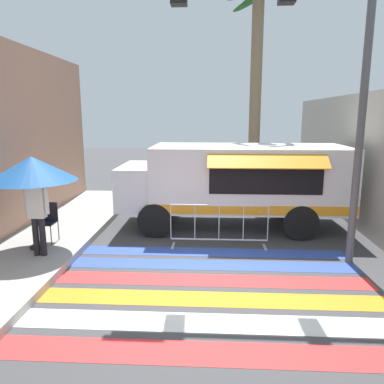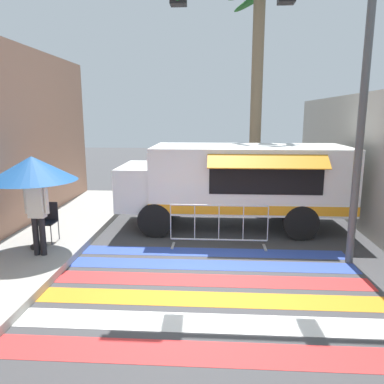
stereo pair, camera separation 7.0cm
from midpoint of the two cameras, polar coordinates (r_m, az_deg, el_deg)
name	(u,v)px [view 1 (the left image)]	position (r m, az deg, el deg)	size (l,w,h in m)	color
ground_plane	(204,285)	(7.25, 1.61, -14.03)	(60.00, 60.00, 0.00)	#424244
concrete_wall_right	(378,167)	(10.47, 26.31, 3.47)	(0.20, 16.00, 3.75)	#A39E93
crosswalk_painted	(204,289)	(7.11, 1.57, -14.55)	(6.40, 4.36, 0.01)	red
food_truck	(231,179)	(10.58, 5.81, 1.98)	(6.25, 2.80, 2.31)	white
traffic_signal_pole	(292,30)	(8.15, 14.72, 22.81)	(4.79, 0.29, 6.75)	#515456
patio_umbrella	(32,169)	(8.94, -23.42, 3.24)	(1.94, 1.94, 2.11)	black
folding_chair	(47,218)	(9.61, -21.45, -3.76)	(0.45, 0.45, 0.93)	#4C4C51
vendor_person	(37,209)	(8.59, -22.77, -2.41)	(0.53, 0.24, 1.79)	black
barricade_front	(219,226)	(9.03, 3.91, -5.18)	(2.35, 0.44, 1.06)	#B7BABF
palm_tree	(256,56)	(13.68, 9.60, 19.77)	(2.27, 2.26, 7.69)	#7A664C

